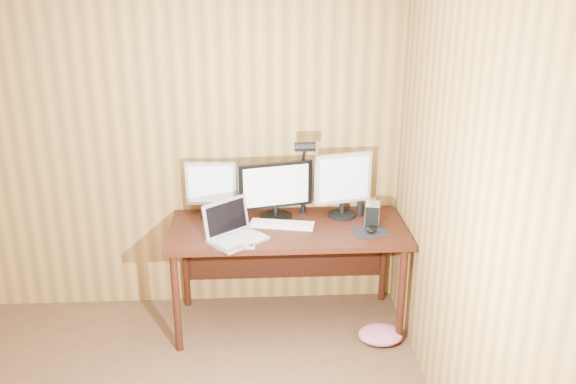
{
  "coord_description": "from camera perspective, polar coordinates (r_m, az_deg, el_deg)",
  "views": [
    {
      "loc": [
        0.72,
        -2.15,
        2.4
      ],
      "look_at": [
        0.93,
        1.58,
        1.02
      ],
      "focal_mm": 38.0,
      "sensor_mm": 36.0,
      "label": 1
    }
  ],
  "objects": [
    {
      "name": "laptop",
      "position": [
        3.94,
        -5.18,
        -3.59
      ],
      "size": [
        0.43,
        0.42,
        0.25
      ],
      "rotation": [
        0.0,
        0.0,
        0.7
      ],
      "color": "silver",
      "rests_on": "desk"
    },
    {
      "name": "mouse",
      "position": [
        4.08,
        7.74,
        -3.47
      ],
      "size": [
        0.08,
        0.11,
        0.04
      ],
      "primitive_type": "ellipsoid",
      "rotation": [
        0.0,
        0.0,
        0.07
      ],
      "color": "black",
      "rests_on": "mousepad"
    },
    {
      "name": "phone",
      "position": [
        3.87,
        -3.57,
        -4.94
      ],
      "size": [
        0.06,
        0.11,
        0.02
      ],
      "rotation": [
        0.0,
        0.0,
        0.05
      ],
      "color": "silver",
      "rests_on": "desk"
    },
    {
      "name": "keyboard",
      "position": [
        4.15,
        -0.57,
        -3.04
      ],
      "size": [
        0.45,
        0.22,
        0.02
      ],
      "rotation": [
        0.0,
        0.0,
        -0.21
      ],
      "color": "white",
      "rests_on": "desk"
    },
    {
      "name": "desk",
      "position": [
        4.25,
        -0.09,
        -4.39
      ],
      "size": [
        1.6,
        0.7,
        0.75
      ],
      "color": "black",
      "rests_on": "floor"
    },
    {
      "name": "monitor_right",
      "position": [
        4.23,
        5.16,
        0.84
      ],
      "size": [
        0.4,
        0.19,
        0.46
      ],
      "rotation": [
        0.0,
        0.0,
        0.24
      ],
      "color": "black",
      "rests_on": "desk"
    },
    {
      "name": "room_shell",
      "position": [
        2.55,
        -19.47,
        -7.88
      ],
      "size": [
        4.0,
        4.0,
        4.0
      ],
      "color": "#543720",
      "rests_on": "ground"
    },
    {
      "name": "speaker",
      "position": [
        4.32,
        6.75,
        -1.54
      ],
      "size": [
        0.05,
        0.05,
        0.11
      ],
      "primitive_type": "cylinder",
      "color": "black",
      "rests_on": "desk"
    },
    {
      "name": "mousepad",
      "position": [
        4.09,
        7.73,
        -3.73
      ],
      "size": [
        0.25,
        0.21,
        0.0
      ],
      "primitive_type": "cube",
      "rotation": [
        0.0,
        0.0,
        0.15
      ],
      "color": "black",
      "rests_on": "desk"
    },
    {
      "name": "fabric_pile",
      "position": [
        4.31,
        8.65,
        -13.07
      ],
      "size": [
        0.34,
        0.29,
        0.1
      ],
      "primitive_type": null,
      "rotation": [
        0.0,
        0.0,
        -0.15
      ],
      "color": "#CA6277",
      "rests_on": "floor"
    },
    {
      "name": "desk_lamp",
      "position": [
        4.15,
        1.51,
        2.35
      ],
      "size": [
        0.14,
        0.2,
        0.61
      ],
      "rotation": [
        0.0,
        0.0,
        0.07
      ],
      "color": "black",
      "rests_on": "desk"
    },
    {
      "name": "hard_drive",
      "position": [
        4.18,
        7.9,
        -2.06
      ],
      "size": [
        0.12,
        0.16,
        0.15
      ],
      "rotation": [
        0.0,
        0.0,
        -0.25
      ],
      "color": "silver",
      "rests_on": "desk"
    },
    {
      "name": "monitor_center",
      "position": [
        4.19,
        -1.18,
        0.18
      ],
      "size": [
        0.51,
        0.23,
        0.41
      ],
      "rotation": [
        0.0,
        0.0,
        0.24
      ],
      "color": "black",
      "rests_on": "desk"
    },
    {
      "name": "monitor_left",
      "position": [
        4.26,
        -7.19,
        0.36
      ],
      "size": [
        0.35,
        0.17,
        0.4
      ],
      "rotation": [
        0.0,
        0.0,
        -0.08
      ],
      "color": "black",
      "rests_on": "desk"
    }
  ]
}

